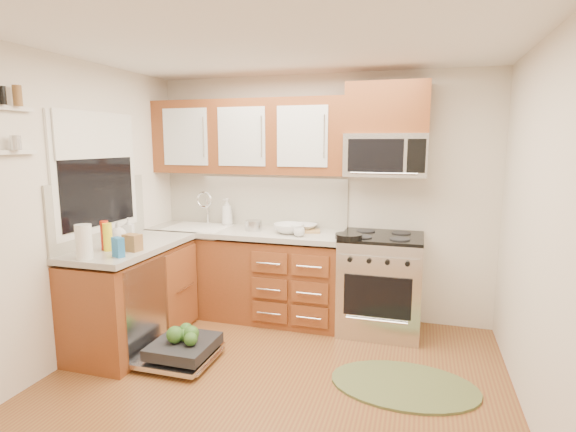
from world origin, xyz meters
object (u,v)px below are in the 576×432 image
(cutting_board, at_px, (306,231))
(cup, at_px, (299,232))
(skillet, at_px, (349,236))
(dishwasher, at_px, (180,350))
(sink, at_px, (198,239))
(rug, at_px, (404,385))
(range, at_px, (380,283))
(bowl_b, at_px, (289,228))
(bowl_a, at_px, (304,227))
(microwave, at_px, (386,155))
(paper_towel_roll, at_px, (84,242))
(upper_cabinets, at_px, (248,137))
(stock_pot, at_px, (254,225))

(cutting_board, xyz_separation_m, cup, (-0.01, -0.24, 0.03))
(skillet, xyz_separation_m, cutting_board, (-0.48, 0.32, -0.04))
(skillet, bearing_deg, dishwasher, -145.07)
(sink, bearing_deg, rug, -24.09)
(range, distance_m, cutting_board, 0.89)
(cutting_board, xyz_separation_m, bowl_b, (-0.15, -0.11, 0.04))
(bowl_a, bearing_deg, bowl_b, -117.50)
(cup, bearing_deg, rug, -38.35)
(microwave, distance_m, dishwasher, 2.55)
(dishwasher, relative_size, paper_towel_roll, 2.59)
(cup, bearing_deg, dishwasher, -128.70)
(skillet, relative_size, bowl_a, 0.98)
(rug, xyz_separation_m, bowl_a, (-1.08, 1.17, 0.95))
(range, bearing_deg, cutting_board, 174.67)
(dishwasher, xyz_separation_m, bowl_a, (0.74, 1.30, 0.86))
(bowl_a, bearing_deg, rug, -47.17)
(upper_cabinets, height_order, cup, upper_cabinets)
(upper_cabinets, bearing_deg, skillet, -19.35)
(cup, bearing_deg, stock_pot, 163.31)
(range, relative_size, cutting_board, 3.45)
(bowl_a, bearing_deg, range, -11.93)
(sink, distance_m, cutting_board, 1.18)
(rug, bearing_deg, range, 105.50)
(skillet, xyz_separation_m, cup, (-0.49, 0.08, -0.01))
(cup, bearing_deg, bowl_a, 95.89)
(skillet, bearing_deg, cup, 170.57)
(paper_towel_roll, distance_m, cup, 1.88)
(upper_cabinets, relative_size, sink, 3.31)
(cutting_board, relative_size, paper_towel_roll, 1.02)
(cup, bearing_deg, range, 12.36)
(stock_pot, height_order, bowl_a, stock_pot)
(range, relative_size, rug, 0.86)
(microwave, relative_size, cup, 7.06)
(bowl_b, bearing_deg, cup, -43.49)
(stock_pot, bearing_deg, bowl_a, 20.22)
(dishwasher, xyz_separation_m, stock_pot, (0.24, 1.12, 0.88))
(upper_cabinets, distance_m, dishwasher, 2.19)
(bowl_b, bearing_deg, paper_towel_roll, -131.08)
(microwave, xyz_separation_m, stock_pot, (-1.30, -0.13, -0.72))
(dishwasher, distance_m, cup, 1.51)
(dishwasher, height_order, bowl_a, bowl_a)
(cup, bearing_deg, skillet, -9.43)
(sink, xyz_separation_m, bowl_b, (1.02, -0.02, 0.17))
(dishwasher, xyz_separation_m, cutting_board, (0.78, 1.20, 0.83))
(cutting_board, height_order, bowl_a, bowl_a)
(rug, xyz_separation_m, cup, (-1.05, 0.83, 0.96))
(range, bearing_deg, bowl_b, -177.83)
(rug, bearing_deg, paper_towel_roll, -169.39)
(range, bearing_deg, skillet, -138.24)
(upper_cabinets, distance_m, sink, 1.21)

